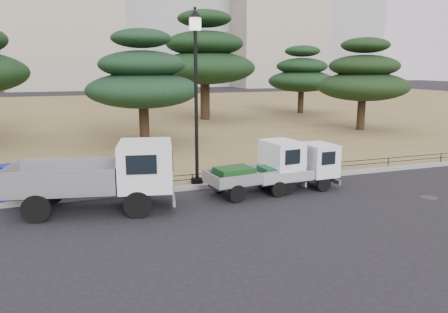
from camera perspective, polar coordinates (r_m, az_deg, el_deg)
name	(u,v)px	position (r m, az deg, el deg)	size (l,w,h in m)	color
ground	(244,207)	(14.37, 2.68, -6.61)	(220.00, 220.00, 0.00)	black
lawn	(126,113)	(43.77, -12.64, 5.56)	(120.00, 56.00, 0.15)	olive
curb	(219,185)	(16.68, -0.69, -3.71)	(120.00, 0.25, 0.16)	gray
truck_large	(103,173)	(14.26, -15.49, -2.15)	(5.25, 2.87, 2.17)	black
truck_kei_front	(262,168)	(15.80, 4.94, -1.51)	(3.62, 1.89, 1.84)	black
truck_kei_rear	(300,167)	(16.47, 9.94, -1.41)	(3.23, 1.50, 1.66)	black
street_lamp	(196,69)	(16.15, -3.72, 11.36)	(0.57, 0.57, 6.32)	black
pipe_fence	(217,175)	(16.73, -0.86, -2.40)	(38.00, 0.04, 0.40)	black
tarp_pile	(5,184)	(16.56, -26.73, -3.22)	(2.07, 1.83, 1.14)	#131C98
manhole	(429,198)	(16.95, 25.22, -4.87)	(0.60, 0.60, 0.01)	#2D2D30
pine_center_left	(143,79)	(25.10, -10.59, 9.97)	(6.31, 6.31, 6.41)	black
pine_center_right	(205,57)	(36.70, -2.54, 12.86)	(8.35, 8.35, 8.86)	black
pine_east_near	(363,77)	(31.99, 17.74, 9.83)	(6.25, 6.25, 6.31)	black
pine_east_far	(302,74)	(42.46, 10.11, 10.51)	(6.28, 6.28, 6.31)	black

